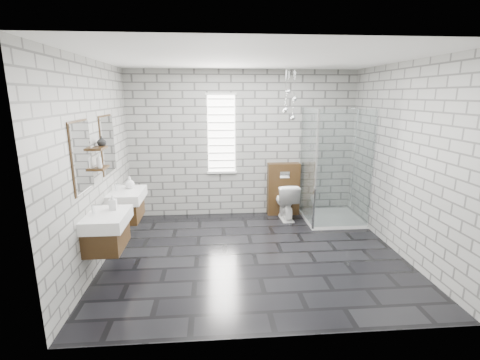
{
  "coord_description": "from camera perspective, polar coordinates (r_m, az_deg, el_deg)",
  "views": [
    {
      "loc": [
        -0.58,
        -4.63,
        2.24
      ],
      "look_at": [
        -0.17,
        0.35,
        1.02
      ],
      "focal_mm": 26.0,
      "sensor_mm": 36.0,
      "label": 1
    }
  ],
  "objects": [
    {
      "name": "floor",
      "position": [
        5.18,
        2.27,
        -12.07
      ],
      "size": [
        4.2,
        3.6,
        0.02
      ],
      "primitive_type": "cube",
      "color": "black",
      "rests_on": "ground"
    },
    {
      "name": "ceiling",
      "position": [
        4.69,
        2.6,
        19.44
      ],
      "size": [
        4.2,
        3.6,
        0.02
      ],
      "primitive_type": "cube",
      "color": "white",
      "rests_on": "wall_back"
    },
    {
      "name": "wall_back",
      "position": [
        6.52,
        0.48,
        5.86
      ],
      "size": [
        4.2,
        0.02,
        2.7
      ],
      "primitive_type": "cube",
      "color": "#989893",
      "rests_on": "floor"
    },
    {
      "name": "wall_front",
      "position": [
        3.01,
        6.63,
        -3.62
      ],
      "size": [
        4.2,
        0.02,
        2.7
      ],
      "primitive_type": "cube",
      "color": "#989893",
      "rests_on": "floor"
    },
    {
      "name": "wall_left",
      "position": [
        4.96,
        -22.6,
        2.29
      ],
      "size": [
        0.02,
        3.6,
        2.7
      ],
      "primitive_type": "cube",
      "color": "#989893",
      "rests_on": "floor"
    },
    {
      "name": "wall_right",
      "position": [
        5.42,
        25.17,
        2.95
      ],
      "size": [
        0.02,
        3.6,
        2.7
      ],
      "primitive_type": "cube",
      "color": "#989893",
      "rests_on": "floor"
    },
    {
      "name": "vanity_left",
      "position": [
        4.56,
        -21.44,
        -6.27
      ],
      "size": [
        0.47,
        0.7,
        1.57
      ],
      "color": "#412B14",
      "rests_on": "wall_left"
    },
    {
      "name": "vanity_right",
      "position": [
        5.52,
        -18.43,
        -2.62
      ],
      "size": [
        0.47,
        0.7,
        1.57
      ],
      "color": "#412B14",
      "rests_on": "wall_left"
    },
    {
      "name": "shelf_lower",
      "position": [
        4.89,
        -21.85,
        1.86
      ],
      "size": [
        0.14,
        0.3,
        0.03
      ],
      "primitive_type": "cube",
      "color": "#412B14",
      "rests_on": "wall_left"
    },
    {
      "name": "shelf_upper",
      "position": [
        4.85,
        -22.12,
        4.86
      ],
      "size": [
        0.14,
        0.3,
        0.03
      ],
      "primitive_type": "cube",
      "color": "#412B14",
      "rests_on": "wall_left"
    },
    {
      "name": "window",
      "position": [
        6.45,
        -3.07,
        7.54
      ],
      "size": [
        0.56,
        0.05,
        1.48
      ],
      "color": "white",
      "rests_on": "wall_back"
    },
    {
      "name": "cistern_panel",
      "position": [
        6.7,
        7.11,
        -1.46
      ],
      "size": [
        0.6,
        0.2,
        1.0
      ],
      "primitive_type": "cube",
      "color": "#412B14",
      "rests_on": "floor"
    },
    {
      "name": "flush_plate",
      "position": [
        6.53,
        7.37,
        0.84
      ],
      "size": [
        0.18,
        0.01,
        0.12
      ],
      "primitive_type": "cube",
      "color": "silver",
      "rests_on": "cistern_panel"
    },
    {
      "name": "shower_enclosure",
      "position": [
        6.41,
        14.47,
        -2.47
      ],
      "size": [
        1.0,
        1.0,
        2.03
      ],
      "color": "white",
      "rests_on": "floor"
    },
    {
      "name": "pendant_cluster",
      "position": [
        6.14,
        8.08,
        12.07
      ],
      "size": [
        0.26,
        0.22,
        0.88
      ],
      "color": "silver",
      "rests_on": "ceiling"
    },
    {
      "name": "toilet",
      "position": [
        6.51,
        7.51,
        -3.41
      ],
      "size": [
        0.4,
        0.68,
        0.68
      ],
      "primitive_type": "imported",
      "rotation": [
        0.0,
        0.0,
        3.18
      ],
      "color": "white",
      "rests_on": "floor"
    },
    {
      "name": "soap_bottle_a",
      "position": [
        4.61,
        -20.17,
        -3.42
      ],
      "size": [
        0.1,
        0.1,
        0.2
      ],
      "primitive_type": "imported",
      "rotation": [
        0.0,
        0.0,
        0.07
      ],
      "color": "#B2B2B2",
      "rests_on": "vanity_left"
    },
    {
      "name": "soap_bottle_b",
      "position": [
        5.58,
        -17.66,
        -0.4
      ],
      "size": [
        0.19,
        0.19,
        0.19
      ],
      "primitive_type": "imported",
      "rotation": [
        0.0,
        0.0,
        -0.36
      ],
      "color": "#B2B2B2",
      "rests_on": "vanity_right"
    },
    {
      "name": "soap_bottle_c",
      "position": [
        4.79,
        -22.13,
        2.92
      ],
      "size": [
        0.07,
        0.07,
        0.19
      ],
      "primitive_type": "imported",
      "rotation": [
        0.0,
        0.0,
        0.03
      ],
      "color": "#B2B2B2",
      "rests_on": "shelf_lower"
    },
    {
      "name": "vase",
      "position": [
        4.93,
        -21.76,
        5.95
      ],
      "size": [
        0.16,
        0.16,
        0.13
      ],
      "primitive_type": "imported",
      "rotation": [
        0.0,
        0.0,
        0.39
      ],
      "color": "#B2B2B2",
      "rests_on": "shelf_upper"
    }
  ]
}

